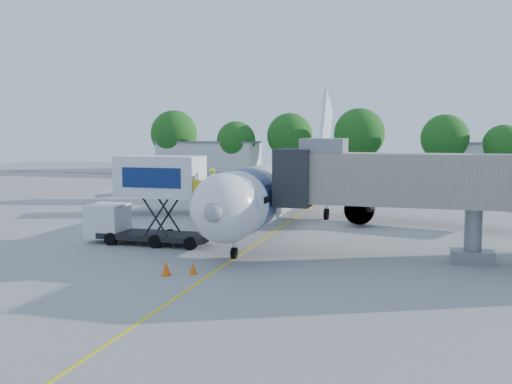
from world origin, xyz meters
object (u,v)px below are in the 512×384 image
(aircraft, at_px, (290,184))
(jet_bridge, at_px, (387,180))
(catering_hiloader, at_px, (151,200))
(ground_tug, at_px, (252,298))

(aircraft, relative_size, jet_bridge, 2.71)
(catering_hiloader, xyz_separation_m, ground_tug, (10.04, -11.70, -2.05))
(aircraft, distance_m, jet_bridge, 13.77)
(aircraft, bearing_deg, catering_hiloader, -119.40)
(jet_bridge, distance_m, ground_tug, 12.96)
(aircraft, distance_m, ground_tug, 23.24)
(jet_bridge, bearing_deg, catering_hiloader, -179.99)
(aircraft, xyz_separation_m, jet_bridge, (7.99, -11.12, 1.39))
(ground_tug, bearing_deg, aircraft, 91.09)
(aircraft, distance_m, catering_hiloader, 12.77)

